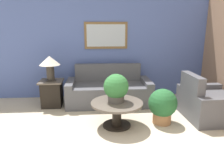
{
  "coord_description": "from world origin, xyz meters",
  "views": [
    {
      "loc": [
        -0.22,
        -2.52,
        1.88
      ],
      "look_at": [
        0.13,
        2.03,
        0.64
      ],
      "focal_mm": 35.0,
      "sensor_mm": 36.0,
      "label": 1
    }
  ],
  "objects_px": {
    "armchair": "(208,104)",
    "table_lamp": "(50,63)",
    "side_table": "(52,93)",
    "potted_plant_on_table": "(116,88)",
    "potted_plant_floor": "(163,105)",
    "couch_main": "(109,91)",
    "coffee_table": "(117,109)"
  },
  "relations": [
    {
      "from": "side_table",
      "to": "table_lamp",
      "type": "distance_m",
      "value": 0.71
    },
    {
      "from": "side_table",
      "to": "potted_plant_on_table",
      "type": "distance_m",
      "value": 1.88
    },
    {
      "from": "coffee_table",
      "to": "table_lamp",
      "type": "xyz_separation_m",
      "value": [
        -1.43,
        1.19,
        0.68
      ]
    },
    {
      "from": "couch_main",
      "to": "coffee_table",
      "type": "xyz_separation_m",
      "value": [
        0.07,
        -1.28,
        0.04
      ]
    },
    {
      "from": "couch_main",
      "to": "armchair",
      "type": "xyz_separation_m",
      "value": [
        1.99,
        -1.03,
        -0.0
      ]
    },
    {
      "from": "side_table",
      "to": "potted_plant_on_table",
      "type": "xyz_separation_m",
      "value": [
        1.41,
        -1.16,
        0.44
      ]
    },
    {
      "from": "side_table",
      "to": "potted_plant_on_table",
      "type": "bearing_deg",
      "value": -39.44
    },
    {
      "from": "couch_main",
      "to": "armchair",
      "type": "bearing_deg",
      "value": -27.29
    },
    {
      "from": "potted_plant_on_table",
      "to": "couch_main",
      "type": "bearing_deg",
      "value": 92.68
    },
    {
      "from": "side_table",
      "to": "table_lamp",
      "type": "height_order",
      "value": "table_lamp"
    },
    {
      "from": "side_table",
      "to": "potted_plant_floor",
      "type": "xyz_separation_m",
      "value": [
        2.33,
        -1.12,
        0.06
      ]
    },
    {
      "from": "potted_plant_floor",
      "to": "couch_main",
      "type": "bearing_deg",
      "value": 128.63
    },
    {
      "from": "table_lamp",
      "to": "side_table",
      "type": "bearing_deg",
      "value": 0.0
    },
    {
      "from": "potted_plant_on_table",
      "to": "potted_plant_floor",
      "type": "relative_size",
      "value": 0.77
    },
    {
      "from": "side_table",
      "to": "table_lamp",
      "type": "relative_size",
      "value": 1.09
    },
    {
      "from": "side_table",
      "to": "potted_plant_on_table",
      "type": "relative_size",
      "value": 1.18
    },
    {
      "from": "armchair",
      "to": "coffee_table",
      "type": "relative_size",
      "value": 1.2
    },
    {
      "from": "table_lamp",
      "to": "potted_plant_on_table",
      "type": "bearing_deg",
      "value": -39.44
    },
    {
      "from": "couch_main",
      "to": "potted_plant_on_table",
      "type": "height_order",
      "value": "potted_plant_on_table"
    },
    {
      "from": "coffee_table",
      "to": "potted_plant_on_table",
      "type": "relative_size",
      "value": 1.84
    },
    {
      "from": "couch_main",
      "to": "table_lamp",
      "type": "distance_m",
      "value": 1.54
    },
    {
      "from": "side_table",
      "to": "table_lamp",
      "type": "bearing_deg",
      "value": 0.0
    },
    {
      "from": "potted_plant_floor",
      "to": "side_table",
      "type": "bearing_deg",
      "value": 154.19
    },
    {
      "from": "coffee_table",
      "to": "potted_plant_floor",
      "type": "relative_size",
      "value": 1.41
    },
    {
      "from": "couch_main",
      "to": "potted_plant_on_table",
      "type": "xyz_separation_m",
      "value": [
        0.06,
        -1.25,
        0.45
      ]
    },
    {
      "from": "side_table",
      "to": "potted_plant_floor",
      "type": "height_order",
      "value": "potted_plant_floor"
    },
    {
      "from": "couch_main",
      "to": "potted_plant_on_table",
      "type": "distance_m",
      "value": 1.33
    },
    {
      "from": "potted_plant_on_table",
      "to": "potted_plant_floor",
      "type": "bearing_deg",
      "value": 2.3
    },
    {
      "from": "coffee_table",
      "to": "potted_plant_floor",
      "type": "bearing_deg",
      "value": 4.06
    },
    {
      "from": "armchair",
      "to": "table_lamp",
      "type": "distance_m",
      "value": 3.55
    },
    {
      "from": "armchair",
      "to": "table_lamp",
      "type": "bearing_deg",
      "value": 73.14
    },
    {
      "from": "armchair",
      "to": "potted_plant_floor",
      "type": "bearing_deg",
      "value": 99.36
    }
  ]
}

